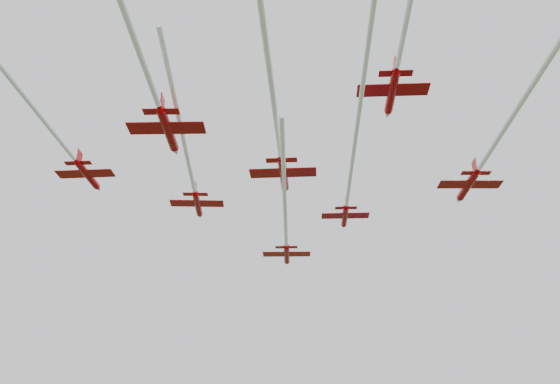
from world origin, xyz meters
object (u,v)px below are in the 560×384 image
(jet_row3_left, at_px, (62,143))
(jet_row3_mid, at_px, (279,140))
(jet_row2_left, at_px, (191,173))
(jet_row3_right, at_px, (507,124))
(jet_row4_left, at_px, (137,46))
(jet_lead, at_px, (286,229))
(jet_row2_right, at_px, (351,171))

(jet_row3_left, distance_m, jet_row3_mid, 30.17)
(jet_row2_left, height_order, jet_row3_right, jet_row2_left)
(jet_row3_mid, xyz_separation_m, jet_row4_left, (-7.88, -24.19, -0.55))
(jet_row3_right, height_order, jet_row4_left, jet_row4_left)
(jet_lead, bearing_deg, jet_row3_left, -136.61)
(jet_lead, relative_size, jet_row2_right, 0.91)
(jet_row3_left, xyz_separation_m, jet_row3_mid, (29.44, 6.55, -0.95))
(jet_row3_right, relative_size, jet_row4_left, 1.01)
(jet_lead, height_order, jet_row2_left, jet_row2_left)
(jet_row4_left, bearing_deg, jet_row3_mid, 56.08)
(jet_row2_left, relative_size, jet_row3_left, 1.12)
(jet_row2_left, xyz_separation_m, jet_row2_right, (25.17, 1.75, -2.51))
(jet_row2_left, xyz_separation_m, jet_row4_left, (9.82, -34.29, -3.05))
(jet_row2_left, height_order, jet_row4_left, jet_row2_left)
(jet_lead, distance_m, jet_row4_left, 53.88)
(jet_row2_left, height_order, jet_row3_mid, jet_row2_left)
(jet_row2_left, xyz_separation_m, jet_row3_mid, (17.69, -10.11, -2.50))
(jet_row2_right, height_order, jet_row4_left, jet_row2_right)
(jet_row2_right, relative_size, jet_row3_right, 0.94)
(jet_row3_right, bearing_deg, jet_row4_left, -160.24)
(jet_row2_left, bearing_deg, jet_row3_right, -26.93)
(jet_row4_left, bearing_deg, jet_row3_right, 21.07)
(jet_row2_left, distance_m, jet_row2_right, 25.36)
(jet_row3_left, bearing_deg, jet_row3_mid, -0.39)
(jet_lead, distance_m, jet_row3_mid, 30.75)
(jet_row3_left, distance_m, jet_row3_right, 59.47)
(jet_row3_mid, bearing_deg, jet_row2_left, 136.78)
(jet_row3_mid, bearing_deg, jet_lead, 91.47)
(jet_row3_mid, bearing_deg, jet_row3_right, -6.34)
(jet_row2_right, bearing_deg, jet_row3_right, -35.48)
(jet_row3_mid, relative_size, jet_row3_right, 0.74)
(jet_lead, relative_size, jet_row3_mid, 1.16)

